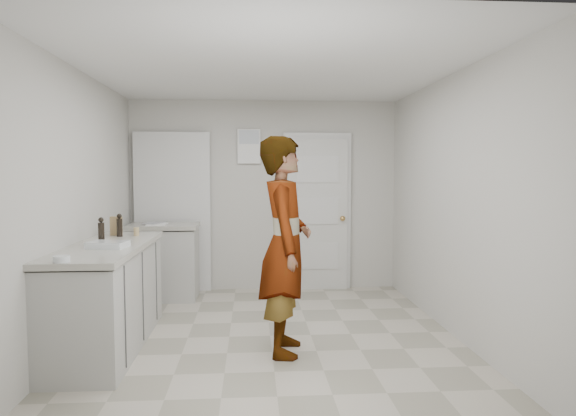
{
  "coord_description": "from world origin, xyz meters",
  "views": [
    {
      "loc": [
        -0.17,
        -4.8,
        1.56
      ],
      "look_at": [
        0.2,
        0.4,
        1.2
      ],
      "focal_mm": 32.0,
      "sensor_mm": 36.0,
      "label": 1
    }
  ],
  "objects": [
    {
      "name": "ground",
      "position": [
        0.0,
        0.0,
        0.0
      ],
      "size": [
        4.0,
        4.0,
        0.0
      ],
      "primitive_type": "plane",
      "color": "gray",
      "rests_on": "ground"
    },
    {
      "name": "oil_cruet_b",
      "position": [
        -1.48,
        -0.24,
        1.04
      ],
      "size": [
        0.05,
        0.05,
        0.24
      ],
      "color": "black",
      "rests_on": "main_counter"
    },
    {
      "name": "spice_jar",
      "position": [
        -1.32,
        0.4,
        0.97
      ],
      "size": [
        0.05,
        0.05,
        0.08
      ],
      "primitive_type": "cylinder",
      "color": "tan",
      "rests_on": "main_counter"
    },
    {
      "name": "room_shell",
      "position": [
        -0.17,
        1.95,
        1.02
      ],
      "size": [
        4.0,
        4.0,
        4.0
      ],
      "color": "#BBB9B0",
      "rests_on": "ground"
    },
    {
      "name": "person",
      "position": [
        0.11,
        -0.44,
        0.93
      ],
      "size": [
        0.51,
        0.72,
        1.87
      ],
      "primitive_type": "imported",
      "rotation": [
        0.0,
        0.0,
        1.48
      ],
      "color": "silver",
      "rests_on": "ground"
    },
    {
      "name": "papers",
      "position": [
        -1.32,
        1.5,
        0.93
      ],
      "size": [
        0.23,
        0.29,
        0.01
      ],
      "primitive_type": "cube",
      "rotation": [
        0.0,
        0.0,
        -0.01
      ],
      "color": "white",
      "rests_on": "side_counter"
    },
    {
      "name": "main_counter",
      "position": [
        -1.45,
        -0.2,
        0.43
      ],
      "size": [
        0.64,
        1.96,
        0.93
      ],
      "color": "#B0B1AC",
      "rests_on": "ground"
    },
    {
      "name": "cake_mix_box",
      "position": [
        -1.54,
        0.46,
        1.02
      ],
      "size": [
        0.13,
        0.09,
        0.19
      ],
      "primitive_type": "cube",
      "rotation": [
        0.0,
        0.0,
        -0.37
      ],
      "color": "#A38351",
      "rests_on": "main_counter"
    },
    {
      "name": "egg_bowl",
      "position": [
        -1.52,
        -1.1,
        0.95
      ],
      "size": [
        0.12,
        0.12,
        0.04
      ],
      "color": "silver",
      "rests_on": "main_counter"
    },
    {
      "name": "baking_dish",
      "position": [
        -1.38,
        -0.42,
        0.95
      ],
      "size": [
        0.34,
        0.27,
        0.05
      ],
      "rotation": [
        0.0,
        0.0,
        -0.18
      ],
      "color": "silver",
      "rests_on": "main_counter"
    },
    {
      "name": "oil_cruet_a",
      "position": [
        -1.48,
        0.35,
        1.03
      ],
      "size": [
        0.06,
        0.06,
        0.23
      ],
      "color": "black",
      "rests_on": "main_counter"
    },
    {
      "name": "side_counter",
      "position": [
        -1.25,
        1.55,
        0.43
      ],
      "size": [
        0.84,
        0.61,
        0.93
      ],
      "color": "#B0B1AC",
      "rests_on": "ground"
    }
  ]
}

